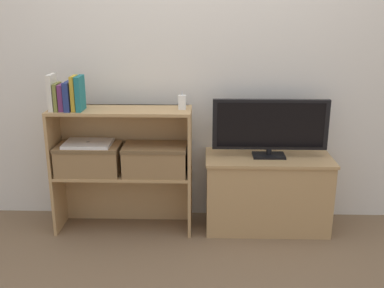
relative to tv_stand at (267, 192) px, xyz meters
name	(u,v)px	position (x,y,z in m)	size (l,w,h in m)	color
ground_plane	(191,238)	(-0.53, -0.19, -0.27)	(16.00, 16.00, 0.00)	brown
wall_back	(193,55)	(-0.53, 0.23, 0.93)	(10.00, 0.05, 2.40)	silver
tv_stand	(267,192)	(0.00, 0.00, 0.00)	(0.87, 0.40, 0.53)	tan
tv	(270,126)	(0.00, 0.00, 0.48)	(0.78, 0.14, 0.40)	black
bookshelf_lower_tier	(126,189)	(-1.01, 0.01, 0.00)	(0.95, 0.29, 0.42)	tan
bookshelf_upper_tier	(123,130)	(-1.01, 0.01, 0.44)	(0.95, 0.29, 0.45)	tan
book_ivory	(52,92)	(-1.43, -0.09, 0.72)	(0.03, 0.13, 0.24)	silver
book_olive	(58,97)	(-1.40, -0.09, 0.69)	(0.02, 0.13, 0.18)	olive
book_plum	(63,97)	(-1.37, -0.09, 0.69)	(0.03, 0.12, 0.17)	#6B2D66
book_navy	(69,96)	(-1.33, -0.09, 0.70)	(0.04, 0.15, 0.19)	navy
book_mustard	(74,93)	(-1.29, -0.09, 0.72)	(0.03, 0.12, 0.23)	gold
book_teal	(80,93)	(-1.25, -0.09, 0.72)	(0.03, 0.14, 0.23)	#1E7075
baby_monitor	(182,102)	(-0.59, -0.04, 0.65)	(0.05, 0.03, 0.12)	white
storage_basket_left	(89,158)	(-1.23, -0.06, 0.27)	(0.43, 0.26, 0.20)	#937047
storage_basket_right	(155,158)	(-0.78, -0.06, 0.27)	(0.43, 0.26, 0.20)	#937047
laptop	(88,143)	(-1.23, -0.06, 0.37)	(0.32, 0.23, 0.02)	white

